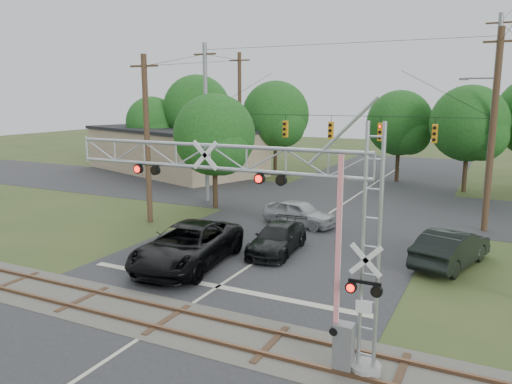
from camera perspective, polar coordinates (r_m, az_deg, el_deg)
The scene contains 14 objects.
ground at distance 16.98m, azimuth -14.27°, elevation -16.67°, with size 160.00×160.00×0.00m, color #344821.
road_main at distance 24.77m, azimuth 1.00°, elevation -7.34°, with size 14.00×90.00×0.02m, color #262628.
road_cross at distance 37.48m, azimuth 10.20°, elevation -1.20°, with size 90.00×12.00×0.02m, color #262628.
railroad_track at distance 18.35m, azimuth -10.10°, elevation -14.19°, with size 90.00×3.20×0.17m.
crossing_gantry at distance 14.65m, azimuth 1.16°, elevation -2.33°, with size 10.59×0.91×7.13m.
traffic_signal_span at distance 32.63m, azimuth 10.14°, elevation 7.16°, with size 19.34×0.36×11.50m.
pickup_black at distance 23.42m, azimuth -7.81°, elevation -6.07°, with size 3.21×6.95×1.93m, color black.
car_dark at distance 25.22m, azimuth 2.47°, elevation -5.34°, with size 2.00×4.92×1.43m, color black.
sedan_silver at distance 30.44m, azimuth 5.00°, elevation -2.40°, with size 1.84×4.57×1.56m, color #94969A.
suv_dark at distance 24.90m, azimuth 21.41°, elevation -5.94°, with size 1.84×5.27×1.74m, color black.
commercial_building at distance 52.95m, azimuth -9.37°, elevation 4.82°, with size 21.68×15.94×4.55m.
streetlight at distance 38.27m, azimuth 25.03°, elevation 5.95°, with size 2.45×0.25×9.18m.
utility_poles at distance 35.25m, azimuth 15.17°, elevation 8.03°, with size 25.77×25.95×13.62m.
treeline at distance 44.26m, azimuth 15.13°, elevation 8.05°, with size 55.42×24.64×9.99m.
Camera 1 is at (10.05, -11.27, 7.76)m, focal length 35.00 mm.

